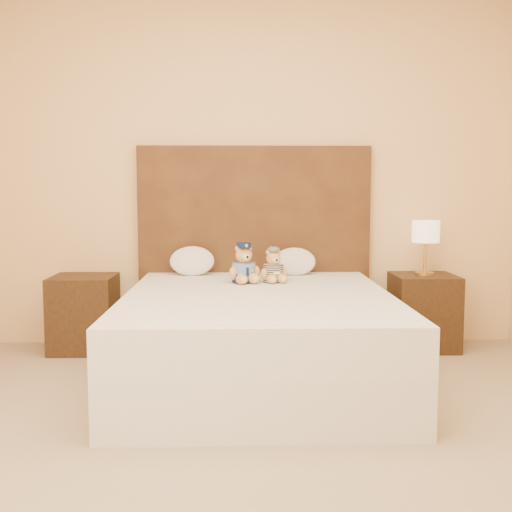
{
  "coord_description": "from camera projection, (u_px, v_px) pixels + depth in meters",
  "views": [
    {
      "loc": [
        -0.11,
        -2.64,
        1.18
      ],
      "look_at": [
        -0.01,
        1.45,
        0.75
      ],
      "focal_mm": 45.0,
      "sensor_mm": 36.0,
      "label": 1
    }
  ],
  "objects": [
    {
      "name": "nightstand_left",
      "position": [
        84.0,
        313.0,
        4.68
      ],
      "size": [
        0.45,
        0.45,
        0.55
      ],
      "primitive_type": "cube",
      "color": "#3B2412",
      "rests_on": "ground"
    },
    {
      "name": "nightstand_right",
      "position": [
        424.0,
        312.0,
        4.74
      ],
      "size": [
        0.45,
        0.45,
        0.55
      ],
      "primitive_type": "cube",
      "color": "#3B2412",
      "rests_on": "ground"
    },
    {
      "name": "pillow_right",
      "position": [
        295.0,
        260.0,
        4.71
      ],
      "size": [
        0.31,
        0.2,
        0.22
      ],
      "primitive_type": "ellipsoid",
      "color": "white",
      "rests_on": "bed"
    },
    {
      "name": "lamp",
      "position": [
        426.0,
        234.0,
        4.68
      ],
      "size": [
        0.2,
        0.2,
        0.4
      ],
      "color": "gold",
      "rests_on": "nightstand_right"
    },
    {
      "name": "room_walls",
      "position": [
        263.0,
        55.0,
        3.02
      ],
      "size": [
        4.04,
        4.52,
        2.72
      ],
      "color": "#F1C283",
      "rests_on": "ground"
    },
    {
      "name": "ground",
      "position": [
        266.0,
        465.0,
        2.75
      ],
      "size": [
        4.0,
        4.5,
        0.0
      ],
      "primitive_type": "cube",
      "color": "tan",
      "rests_on": "ground"
    },
    {
      "name": "bed",
      "position": [
        258.0,
        338.0,
        3.92
      ],
      "size": [
        1.6,
        2.0,
        0.55
      ],
      "color": "white",
      "rests_on": "ground"
    },
    {
      "name": "teddy_police",
      "position": [
        244.0,
        263.0,
        4.31
      ],
      "size": [
        0.29,
        0.29,
        0.27
      ],
      "primitive_type": null,
      "rotation": [
        0.0,
        0.0,
        0.34
      ],
      "color": "#BD8949",
      "rests_on": "bed"
    },
    {
      "name": "teddy_prisoner",
      "position": [
        273.0,
        266.0,
        4.33
      ],
      "size": [
        0.25,
        0.25,
        0.23
      ],
      "primitive_type": null,
      "rotation": [
        0.0,
        0.0,
        0.31
      ],
      "color": "#BD8949",
      "rests_on": "bed"
    },
    {
      "name": "pillow_left",
      "position": [
        192.0,
        259.0,
        4.69
      ],
      "size": [
        0.33,
        0.21,
        0.23
      ],
      "primitive_type": "ellipsoid",
      "color": "white",
      "rests_on": "bed"
    },
    {
      "name": "headboard",
      "position": [
        254.0,
        246.0,
        4.87
      ],
      "size": [
        1.75,
        0.08,
        1.5
      ],
      "primitive_type": "cube",
      "color": "#523518",
      "rests_on": "ground"
    }
  ]
}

